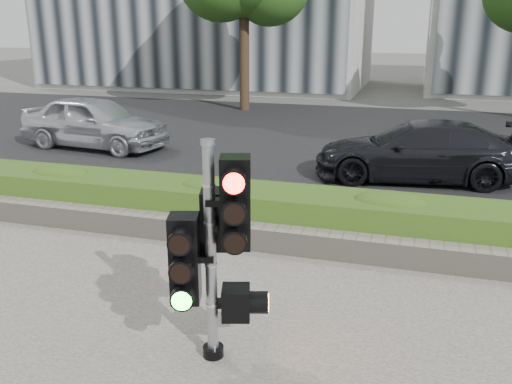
% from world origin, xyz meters
% --- Properties ---
extents(ground, '(120.00, 120.00, 0.00)m').
position_xyz_m(ground, '(0.00, 0.00, 0.00)').
color(ground, '#51514C').
rests_on(ground, ground).
extents(road, '(60.00, 13.00, 0.02)m').
position_xyz_m(road, '(0.00, 10.00, 0.01)').
color(road, black).
rests_on(road, ground).
extents(curb, '(60.00, 0.25, 0.12)m').
position_xyz_m(curb, '(0.00, 3.15, 0.06)').
color(curb, gray).
rests_on(curb, ground).
extents(stone_wall, '(12.00, 0.32, 0.34)m').
position_xyz_m(stone_wall, '(0.00, 1.90, 0.20)').
color(stone_wall, gray).
rests_on(stone_wall, sidewalk).
extents(hedge, '(12.00, 1.00, 0.68)m').
position_xyz_m(hedge, '(0.00, 2.55, 0.37)').
color(hedge, olive).
rests_on(hedge, sidewalk).
extents(traffic_signal, '(0.78, 0.66, 2.14)m').
position_xyz_m(traffic_signal, '(0.07, -0.74, 1.22)').
color(traffic_signal, black).
rests_on(traffic_signal, sidewalk).
extents(car_silver, '(4.12, 2.05, 1.35)m').
position_xyz_m(car_silver, '(-6.25, 7.14, 0.69)').
color(car_silver, silver).
rests_on(car_silver, road).
extents(car_dark, '(4.36, 2.17, 1.22)m').
position_xyz_m(car_dark, '(1.86, 6.34, 0.63)').
color(car_dark, black).
rests_on(car_dark, road).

